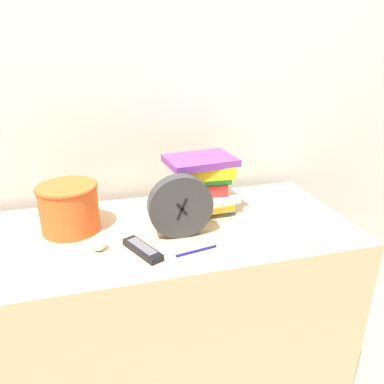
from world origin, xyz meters
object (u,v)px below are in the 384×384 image
(tv_remote, at_px, (142,249))
(pen, at_px, (196,251))
(basket, at_px, (69,206))
(crumpled_paper_ball, at_px, (98,244))
(desk_clock, at_px, (181,207))
(book_stack, at_px, (202,184))

(tv_remote, relative_size, pen, 1.21)
(tv_remote, height_order, pen, tv_remote)
(basket, height_order, tv_remote, basket)
(crumpled_paper_ball, bearing_deg, basket, 117.13)
(crumpled_paper_ball, distance_m, pen, 0.29)
(tv_remote, xyz_separation_m, pen, (0.15, -0.04, -0.01))
(desk_clock, xyz_separation_m, tv_remote, (-0.13, -0.07, -0.09))
(basket, bearing_deg, tv_remote, -45.08)
(basket, bearing_deg, desk_clock, -21.75)
(desk_clock, height_order, book_stack, same)
(basket, distance_m, pen, 0.44)
(crumpled_paper_ball, bearing_deg, book_stack, 27.02)
(crumpled_paper_ball, bearing_deg, tv_remote, -20.92)
(basket, relative_size, pen, 1.47)
(tv_remote, distance_m, pen, 0.16)
(basket, bearing_deg, book_stack, 4.28)
(book_stack, bearing_deg, crumpled_paper_ball, -152.98)
(book_stack, height_order, pen, book_stack)
(book_stack, distance_m, tv_remote, 0.36)
(book_stack, relative_size, basket, 1.33)
(book_stack, height_order, tv_remote, book_stack)
(book_stack, distance_m, basket, 0.46)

